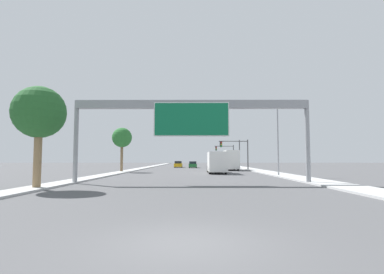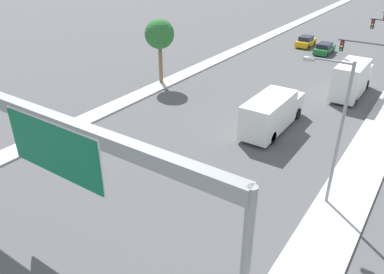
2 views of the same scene
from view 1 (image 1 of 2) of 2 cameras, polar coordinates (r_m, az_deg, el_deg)
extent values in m
plane|color=#515154|center=(7.90, -1.09, -19.57)|extent=(300.00, 300.00, 0.00)
cube|color=#B5B5B5|center=(68.54, 9.65, -5.79)|extent=(3.00, 120.00, 0.15)
cube|color=#B5B5B5|center=(68.52, -8.92, -5.80)|extent=(2.00, 120.00, 0.15)
cylinder|color=gray|center=(27.58, -21.25, -0.83)|extent=(0.39, 0.39, 7.13)
cylinder|color=gray|center=(27.45, 21.15, -0.81)|extent=(0.39, 0.39, 7.13)
cube|color=gray|center=(26.04, -0.10, 6.21)|extent=(19.90, 0.60, 0.70)
cube|color=white|center=(25.54, -0.10, 3.41)|extent=(6.43, 0.08, 2.95)
cube|color=#0F6B42|center=(25.49, -0.11, 3.42)|extent=(6.23, 0.16, 2.75)
cube|color=#1E662D|center=(69.69, 0.16, -5.43)|extent=(1.84, 4.55, 0.75)
cube|color=#1E232D|center=(69.45, 0.16, -4.89)|extent=(1.62, 2.37, 0.57)
cylinder|color=black|center=(71.12, -0.49, -5.59)|extent=(0.22, 0.64, 0.64)
cylinder|color=black|center=(71.11, 0.82, -5.59)|extent=(0.22, 0.64, 0.64)
cylinder|color=black|center=(68.29, -0.53, -5.65)|extent=(0.22, 0.64, 0.64)
cylinder|color=black|center=(68.29, 0.84, -5.65)|extent=(0.22, 0.64, 0.64)
cube|color=gold|center=(72.31, -2.62, -5.37)|extent=(1.85, 4.33, 0.78)
cube|color=#1E232D|center=(72.08, -2.63, -4.83)|extent=(1.63, 2.25, 0.59)
cylinder|color=black|center=(73.70, -3.21, -5.53)|extent=(0.22, 0.64, 0.64)
cylinder|color=black|center=(73.62, -1.93, -5.54)|extent=(0.22, 0.64, 0.64)
cylinder|color=black|center=(71.02, -3.34, -5.59)|extent=(0.22, 0.64, 0.64)
cylinder|color=black|center=(70.93, -2.02, -5.59)|extent=(0.22, 0.64, 0.64)
cube|color=white|center=(46.90, 4.38, -5.26)|extent=(2.27, 2.32, 1.78)
cube|color=silver|center=(42.75, 4.77, -4.71)|extent=(2.47, 5.98, 2.75)
cylinder|color=black|center=(46.74, 3.05, -6.11)|extent=(0.28, 1.00, 1.00)
cylinder|color=black|center=(46.89, 5.74, -6.09)|extent=(0.28, 1.00, 1.00)
cylinder|color=black|center=(41.22, 3.42, -6.37)|extent=(0.28, 1.00, 1.00)
cylinder|color=black|center=(41.40, 6.47, -6.35)|extent=(0.28, 1.00, 1.00)
cube|color=white|center=(58.49, 7.03, -4.84)|extent=(2.16, 2.14, 2.14)
cube|color=silver|center=(54.70, 7.49, -4.28)|extent=(2.35, 5.49, 3.29)
cylinder|color=black|center=(58.29, 6.03, -5.71)|extent=(0.28, 1.00, 1.00)
cylinder|color=black|center=(58.53, 8.06, -5.68)|extent=(0.28, 1.00, 1.00)
cylinder|color=black|center=(53.24, 6.58, -5.85)|extent=(0.28, 1.00, 1.00)
cylinder|color=black|center=(53.50, 8.79, -5.82)|extent=(0.28, 1.00, 1.00)
cylinder|color=#3D3D3F|center=(56.52, 10.59, -3.35)|extent=(0.20, 0.20, 5.65)
cylinder|color=#3D3D3F|center=(56.19, 7.85, -0.81)|extent=(5.38, 0.14, 0.14)
cube|color=black|center=(55.91, 5.57, -1.40)|extent=(0.35, 0.28, 1.05)
cylinder|color=red|center=(55.77, 5.58, -1.03)|extent=(0.22, 0.04, 0.22)
cylinder|color=yellow|center=(55.75, 5.58, -1.39)|extent=(0.22, 0.04, 0.22)
cylinder|color=green|center=(55.74, 5.58, -1.75)|extent=(0.22, 0.04, 0.22)
cylinder|color=#3D3D3F|center=(66.39, 9.04, -3.23)|extent=(0.20, 0.20, 6.23)
cylinder|color=#3D3D3F|center=(66.19, 7.09, -0.81)|extent=(4.50, 0.14, 0.14)
cube|color=black|center=(65.96, 5.47, -1.31)|extent=(0.35, 0.28, 1.05)
cylinder|color=red|center=(65.82, 5.48, -1.00)|extent=(0.22, 0.04, 0.22)
cylinder|color=yellow|center=(65.80, 5.48, -1.30)|extent=(0.22, 0.04, 0.22)
cylinder|color=green|center=(65.79, 5.48, -1.61)|extent=(0.22, 0.04, 0.22)
cylinder|color=#3D3D3F|center=(76.28, 7.91, -3.61)|extent=(0.20, 0.20, 5.56)
cylinder|color=#3D3D3F|center=(76.07, 6.11, -1.76)|extent=(4.76, 0.14, 0.14)
cube|color=black|center=(75.87, 4.61, -2.19)|extent=(0.35, 0.28, 1.05)
cylinder|color=red|center=(75.72, 4.62, -1.92)|extent=(0.22, 0.04, 0.22)
cylinder|color=yellow|center=(75.71, 4.62, -2.19)|extent=(0.22, 0.04, 0.22)
cylinder|color=green|center=(75.70, 4.62, -2.45)|extent=(0.22, 0.04, 0.22)
cylinder|color=#8C704C|center=(23.33, -27.30, -2.28)|extent=(0.53, 0.53, 5.36)
sphere|color=#235B28|center=(23.55, -27.09, 4.25)|extent=(3.63, 3.63, 3.63)
cylinder|color=brown|center=(48.46, -13.24, -3.31)|extent=(0.42, 0.42, 5.45)
sphere|color=#286B2D|center=(48.57, -13.19, -0.09)|extent=(3.11, 3.11, 3.11)
cylinder|color=gray|center=(37.50, 16.04, -0.50)|extent=(0.18, 0.18, 8.77)
cylinder|color=gray|center=(37.70, 14.23, 5.93)|extent=(2.29, 0.12, 0.12)
cube|color=#B2B2A8|center=(37.43, 12.52, 5.82)|extent=(0.60, 0.28, 0.20)
camera|label=2|loc=(24.51, 38.84, 26.23)|focal=35.00mm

